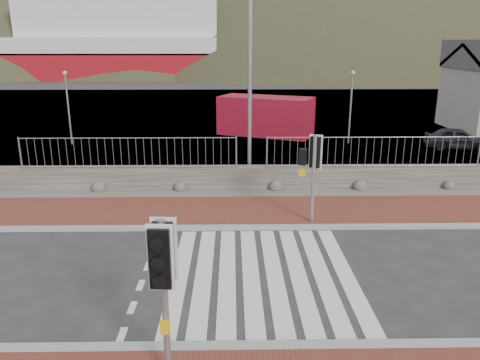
{
  "coord_description": "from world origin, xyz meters",
  "views": [
    {
      "loc": [
        -0.76,
        -10.68,
        5.68
      ],
      "look_at": [
        -0.52,
        3.0,
        1.62
      ],
      "focal_mm": 35.0,
      "sensor_mm": 36.0,
      "label": 1
    }
  ],
  "objects_px": {
    "ferry": "(83,44)",
    "car_a": "(457,138)",
    "traffic_signal_far": "(313,160)",
    "traffic_signal_near": "(163,267)",
    "shipping_container": "(266,116)",
    "streetlight": "(254,55)"
  },
  "relations": [
    {
      "from": "ferry",
      "to": "shipping_container",
      "type": "distance_m",
      "value": 55.93
    },
    {
      "from": "traffic_signal_near",
      "to": "car_a",
      "type": "relative_size",
      "value": 0.87
    },
    {
      "from": "ferry",
      "to": "streetlight",
      "type": "xyz_separation_m",
      "value": [
        24.76,
        -59.8,
        -0.2
      ]
    },
    {
      "from": "traffic_signal_far",
      "to": "ferry",
      "type": "bearing_deg",
      "value": -45.96
    },
    {
      "from": "traffic_signal_far",
      "to": "streetlight",
      "type": "relative_size",
      "value": 0.32
    },
    {
      "from": "traffic_signal_far",
      "to": "shipping_container",
      "type": "xyz_separation_m",
      "value": [
        -0.41,
        15.12,
        -0.93
      ]
    },
    {
      "from": "traffic_signal_near",
      "to": "ferry",
      "type": "bearing_deg",
      "value": 111.59
    },
    {
      "from": "car_a",
      "to": "shipping_container",
      "type": "bearing_deg",
      "value": 79.9
    },
    {
      "from": "streetlight",
      "to": "car_a",
      "type": "height_order",
      "value": "streetlight"
    },
    {
      "from": "ferry",
      "to": "shipping_container",
      "type": "relative_size",
      "value": 8.73
    },
    {
      "from": "traffic_signal_far",
      "to": "streetlight",
      "type": "distance_m",
      "value": 5.81
    },
    {
      "from": "ferry",
      "to": "car_a",
      "type": "distance_m",
      "value": 64.89
    },
    {
      "from": "traffic_signal_far",
      "to": "shipping_container",
      "type": "height_order",
      "value": "traffic_signal_far"
    },
    {
      "from": "shipping_container",
      "to": "car_a",
      "type": "bearing_deg",
      "value": 1.29
    },
    {
      "from": "traffic_signal_near",
      "to": "streetlight",
      "type": "distance_m",
      "value": 12.43
    },
    {
      "from": "traffic_signal_near",
      "to": "shipping_container",
      "type": "distance_m",
      "value": 22.61
    },
    {
      "from": "ferry",
      "to": "shipping_container",
      "type": "height_order",
      "value": "ferry"
    },
    {
      "from": "traffic_signal_near",
      "to": "shipping_container",
      "type": "height_order",
      "value": "traffic_signal_near"
    },
    {
      "from": "shipping_container",
      "to": "car_a",
      "type": "relative_size",
      "value": 1.67
    },
    {
      "from": "ferry",
      "to": "car_a",
      "type": "relative_size",
      "value": 14.54
    },
    {
      "from": "ferry",
      "to": "traffic_signal_far",
      "type": "height_order",
      "value": "ferry"
    },
    {
      "from": "ferry",
      "to": "traffic_signal_far",
      "type": "distance_m",
      "value": 69.74
    }
  ]
}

